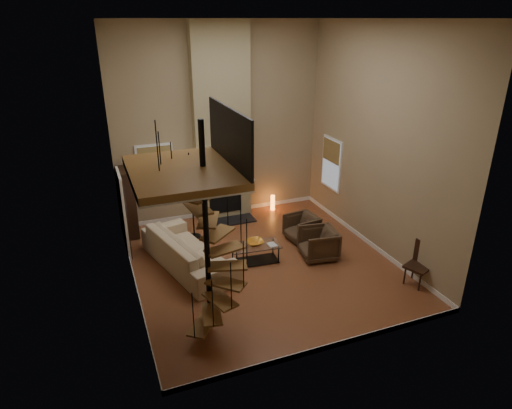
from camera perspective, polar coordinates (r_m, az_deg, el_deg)
name	(u,v)px	position (r m, az deg, el deg)	size (l,w,h in m)	color
ground	(262,264)	(10.83, 0.77, -7.64)	(6.00, 6.50, 0.01)	#A15B34
back_wall	(220,124)	(12.70, -4.73, 10.33)	(6.00, 0.02, 5.50)	tan
front_wall	(341,210)	(7.00, 10.87, -0.66)	(6.00, 0.02, 5.50)	tan
left_wall	(121,170)	(9.08, -17.03, 4.27)	(0.02, 6.50, 5.50)	tan
right_wall	(378,142)	(11.16, 15.43, 7.83)	(0.02, 6.50, 5.50)	tan
ceiling	(263,19)	(9.33, 0.96, 22.88)	(6.00, 6.50, 0.01)	silver
baseboard_back	(223,211)	(13.53, -4.35, -0.86)	(6.00, 0.02, 0.12)	white
baseboard_front	(329,346)	(8.43, 9.42, -17.64)	(6.00, 0.02, 0.12)	white
baseboard_left	(136,286)	(10.23, -15.23, -10.14)	(0.02, 6.50, 0.12)	white
baseboard_right	(366,241)	(12.10, 14.07, -4.55)	(0.02, 6.50, 0.12)	white
chimney_breast	(222,125)	(12.52, -4.47, 10.16)	(1.60, 0.38, 5.50)	tan
hearth	(229,221)	(12.96, -3.47, -2.14)	(1.50, 0.60, 0.04)	black
firebox	(226,201)	(13.00, -3.92, 0.48)	(0.95, 0.02, 0.72)	black
mantel	(226,182)	(12.72, -3.88, 2.85)	(1.70, 0.18, 0.06)	white
mirror_frame	(225,155)	(12.52, -4.06, 6.38)	(0.94, 0.94, 0.10)	black
mirror_disc	(225,155)	(12.53, -4.08, 6.39)	(0.80, 0.80, 0.01)	white
vase_left	(207,179)	(12.56, -6.35, 3.25)	(0.24, 0.24, 0.25)	black
vase_right	(245,175)	(12.89, -1.40, 3.81)	(0.20, 0.20, 0.21)	#1A5A5C
window_back	(156,170)	(12.59, -12.85, 4.38)	(1.02, 0.06, 1.52)	white
window_right	(331,163)	(13.05, 9.72, 5.31)	(0.06, 1.02, 1.52)	white
entry_door	(124,214)	(11.37, -16.68, -1.16)	(0.10, 1.05, 2.16)	white
loft	(188,168)	(7.36, -8.72, 4.72)	(1.70, 2.20, 1.09)	olive
spiral_stair	(208,243)	(7.98, -6.28, -4.98)	(1.47, 1.47, 4.06)	black
hutch	(127,202)	(12.31, -16.28, 0.26)	(0.39, 0.83, 1.86)	black
sofa	(188,251)	(10.69, -8.82, -5.90)	(2.95, 1.15, 0.86)	#C8AF8A
armchair_near	(304,227)	(11.86, 6.20, -2.94)	(0.76, 0.78, 0.71)	#473321
armchair_far	(321,244)	(11.09, 8.45, -5.01)	(0.84, 0.86, 0.78)	#473321
coffee_table	(255,251)	(10.77, -0.07, -6.05)	(1.24, 0.70, 0.45)	silver
bowl	(255,243)	(10.71, -0.17, -4.93)	(0.43, 0.43, 0.11)	orange
book	(271,245)	(10.68, 1.98, -5.25)	(0.19, 0.26, 0.02)	gray
floor_lamp	(192,188)	(11.62, -8.33, 2.08)	(0.40, 0.40, 1.71)	black
accent_lamp	(273,203)	(13.64, 2.17, 0.25)	(0.13, 0.13, 0.47)	orange
side_chair	(420,262)	(10.49, 20.46, -6.99)	(0.63, 0.63, 1.01)	black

